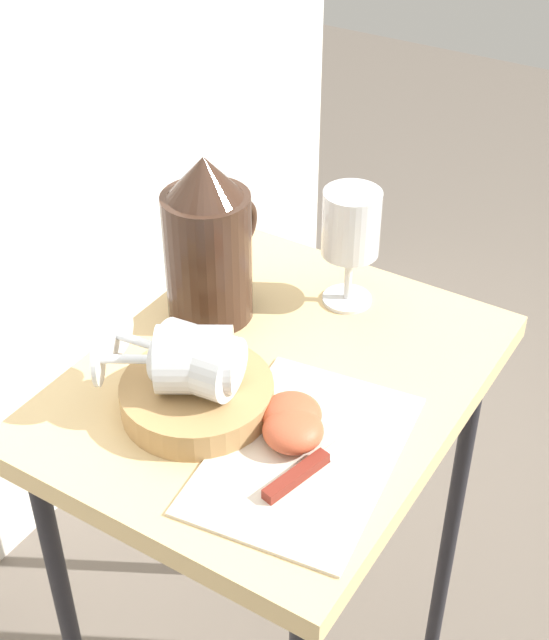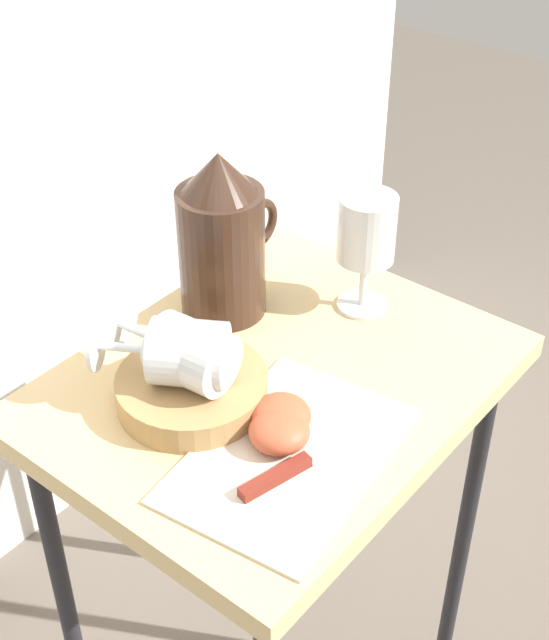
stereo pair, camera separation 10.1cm
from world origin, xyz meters
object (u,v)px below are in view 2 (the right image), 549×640
at_px(wine_glass_tipped_far, 185,353).
at_px(apple_half_right, 281,415).
at_px(table, 275,428).
at_px(knife, 299,465).
at_px(basket_tray, 192,390).
at_px(pitcher, 222,249).
at_px(apple_half_left, 279,431).
at_px(wine_glass_tipped_near, 189,352).
at_px(wine_glass_upright, 364,234).

height_order(wine_glass_tipped_far, apple_half_right, wine_glass_tipped_far).
height_order(table, knife, knife).
xyz_separation_m(basket_tray, knife, (-0.01, -0.16, -0.01)).
height_order(pitcher, apple_half_left, pitcher).
distance_m(table, pitcher, 0.23).
bearing_deg(apple_half_right, basket_tray, 103.79).
distance_m(table, apple_half_left, 0.16).
height_order(table, pitcher, pitcher).
relative_size(apple_half_left, apple_half_right, 1.00).
bearing_deg(wine_glass_tipped_far, basket_tray, -22.12).
relative_size(table, basket_tray, 4.26).
bearing_deg(knife, wine_glass_tipped_near, 86.94).
bearing_deg(wine_glass_tipped_far, apple_half_left, -85.09).
distance_m(wine_glass_upright, apple_half_left, 0.29).
height_order(pitcher, knife, pitcher).
bearing_deg(wine_glass_tipped_near, wine_glass_tipped_far, 148.48).
distance_m(table, wine_glass_tipped_far, 0.19).
relative_size(basket_tray, pitcher, 0.78).
bearing_deg(wine_glass_tipped_far, knife, -91.69).
relative_size(table, pitcher, 3.31).
height_order(table, wine_glass_upright, wine_glass_upright).
relative_size(table, wine_glass_tipped_far, 4.54).
distance_m(basket_tray, apple_half_left, 0.12).
bearing_deg(apple_half_right, knife, -124.82).
bearing_deg(table, wine_glass_upright, 1.07).
bearing_deg(wine_glass_tipped_near, table, -23.97).
bearing_deg(basket_tray, apple_half_left, -87.49).
xyz_separation_m(pitcher, wine_glass_tipped_near, (-0.16, -0.09, -0.02)).
xyz_separation_m(wine_glass_upright, apple_half_right, (-0.25, -0.07, -0.08)).
height_order(wine_glass_tipped_near, apple_half_left, wine_glass_tipped_near).
bearing_deg(pitcher, knife, -123.89).
bearing_deg(pitcher, apple_half_left, -125.72).
xyz_separation_m(basket_tray, apple_half_right, (0.03, -0.11, 0.00)).
xyz_separation_m(wine_glass_tipped_near, knife, (-0.01, -0.16, -0.06)).
relative_size(table, apple_half_right, 11.17).
bearing_deg(wine_glass_tipped_near, apple_half_left, -86.76).
height_order(table, wine_glass_tipped_far, wine_glass_tipped_far).
bearing_deg(knife, table, 48.13).
distance_m(apple_half_left, knife, 0.04).
bearing_deg(knife, wine_glass_upright, 22.87).
bearing_deg(basket_tray, wine_glass_upright, -8.19).
distance_m(table, wine_glass_upright, 0.26).
distance_m(pitcher, wine_glass_tipped_far, 0.19).
xyz_separation_m(wine_glass_tipped_near, apple_half_left, (0.01, -0.12, -0.05)).
distance_m(table, knife, 0.18).
height_order(basket_tray, apple_half_right, apple_half_right).
distance_m(wine_glass_tipped_near, apple_half_right, 0.12).
distance_m(basket_tray, wine_glass_tipped_near, 0.05).
relative_size(table, knife, 3.54).
relative_size(wine_glass_tipped_near, wine_glass_tipped_far, 0.96).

